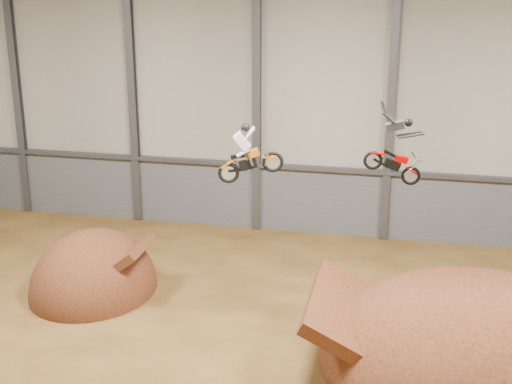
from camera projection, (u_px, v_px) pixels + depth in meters
back_wall at (323, 101)px, 35.41m from camera, size 40.00×0.10×14.00m
lower_band_back at (320, 201)px, 36.94m from camera, size 39.80×0.18×3.50m
steel_rail at (320, 169)px, 36.24m from camera, size 39.80×0.35×0.20m
steel_column_0 at (17, 89)px, 38.60m from camera, size 0.40×0.36×13.90m
steel_column_1 at (132, 94)px, 37.25m from camera, size 0.40×0.36×13.90m
steel_column_2 at (257, 99)px, 35.90m from camera, size 0.40×0.36×13.90m
steel_column_3 at (391, 104)px, 34.55m from camera, size 0.40×0.36×13.90m
takeoff_ramp at (95, 290)px, 30.94m from camera, size 5.33×6.15×5.33m
landing_ramp at (476, 368)px, 25.02m from camera, size 11.13×9.85×6.42m
fmx_rider_a at (253, 148)px, 25.52m from camera, size 3.00×1.52×2.70m
fmx_rider_b at (390, 143)px, 23.25m from camera, size 3.39×1.28×3.10m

